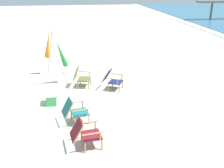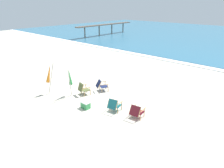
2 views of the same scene
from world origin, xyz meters
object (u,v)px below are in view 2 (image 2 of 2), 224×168
(beach_chair_back_left, at_px, (101,85))
(umbrella_furled_green, at_px, (70,77))
(umbrella_furled_orange, at_px, (49,74))
(beach_chair_front_left, at_px, (137,111))
(beach_chair_front_right, at_px, (83,89))
(beach_chair_far_center, at_px, (114,105))
(cooler_box, at_px, (86,105))

(beach_chair_back_left, relative_size, umbrella_furled_green, 0.47)
(umbrella_furled_orange, bearing_deg, beach_chair_front_left, 12.00)
(beach_chair_front_right, distance_m, umbrella_furled_orange, 2.30)
(umbrella_furled_orange, bearing_deg, beach_chair_back_left, 50.17)
(beach_chair_far_center, height_order, cooler_box, beach_chair_far_center)
(beach_chair_front_left, xyz_separation_m, umbrella_furled_green, (-4.52, -0.65, 0.87))
(beach_chair_front_right, relative_size, beach_chair_far_center, 0.95)
(beach_chair_front_right, bearing_deg, beach_chair_back_left, 70.47)
(beach_chair_front_left, bearing_deg, beach_chair_back_left, 161.53)
(umbrella_furled_green, xyz_separation_m, umbrella_furled_orange, (-1.31, -0.59, 0.06))
(beach_chair_far_center, relative_size, beach_chair_back_left, 0.92)
(beach_chair_front_right, xyz_separation_m, beach_chair_front_left, (4.18, -0.06, -0.01))
(beach_chair_back_left, relative_size, cooler_box, 1.92)
(beach_chair_back_left, bearing_deg, umbrella_furled_orange, -129.83)
(beach_chair_back_left, relative_size, beach_chair_front_left, 1.12)
(cooler_box, bearing_deg, umbrella_furled_green, 168.80)
(beach_chair_front_left, relative_size, umbrella_furled_green, 0.42)
(cooler_box, bearing_deg, beach_chair_front_left, 20.16)
(beach_chair_far_center, bearing_deg, cooler_box, -152.11)
(beach_chair_back_left, bearing_deg, beach_chair_front_right, -109.53)
(beach_chair_front_left, relative_size, cooler_box, 1.71)
(beach_chair_front_left, bearing_deg, cooler_box, -159.84)
(beach_chair_front_right, distance_m, cooler_box, 1.80)
(beach_chair_far_center, height_order, beach_chair_back_left, beach_chair_far_center)
(beach_chair_far_center, xyz_separation_m, beach_chair_front_left, (1.29, 0.24, -0.00))
(umbrella_furled_green, bearing_deg, beach_chair_front_left, 8.20)
(beach_chair_far_center, xyz_separation_m, cooler_box, (-1.45, -0.77, -0.22))
(beach_chair_front_right, xyz_separation_m, umbrella_furled_green, (-0.34, -0.71, 0.86))
(beach_chair_far_center, xyz_separation_m, umbrella_furled_green, (-3.23, -0.41, 0.87))
(beach_chair_front_right, bearing_deg, beach_chair_front_left, -0.81)
(beach_chair_front_right, xyz_separation_m, cooler_box, (1.44, -1.06, -0.23))
(beach_chair_front_right, xyz_separation_m, umbrella_furled_orange, (-1.66, -1.30, 0.93))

